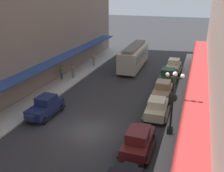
# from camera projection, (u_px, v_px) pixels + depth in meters

# --- Properties ---
(ground_plane) EXTENTS (200.00, 200.00, 0.00)m
(ground_plane) POSITION_uv_depth(u_px,v_px,m) (88.00, 131.00, 20.57)
(ground_plane) COLOR #2D2D30
(sidewalk_left) EXTENTS (3.00, 60.00, 0.15)m
(sidewalk_left) POSITION_uv_depth(u_px,v_px,m) (13.00, 116.00, 22.84)
(sidewalk_left) COLOR #B7B5AD
(sidewalk_left) RESTS_ON ground
(sidewalk_right) EXTENTS (3.00, 60.00, 0.15)m
(sidewalk_right) POSITION_uv_depth(u_px,v_px,m) (182.00, 148.00, 18.24)
(sidewalk_right) COLOR #B7B5AD
(sidewalk_right) RESTS_ON ground
(parked_car_0) EXTENTS (2.17, 4.27, 1.84)m
(parked_car_0) POSITION_uv_depth(u_px,v_px,m) (163.00, 90.00, 26.53)
(parked_car_0) COLOR #997F5B
(parked_car_0) RESTS_ON ground
(parked_car_1) EXTENTS (2.15, 4.26, 1.84)m
(parked_car_1) POSITION_uv_depth(u_px,v_px,m) (168.00, 75.00, 31.20)
(parked_car_1) COLOR #193D23
(parked_car_1) RESTS_ON ground
(parked_car_3) EXTENTS (2.16, 4.27, 1.84)m
(parked_car_3) POSITION_uv_depth(u_px,v_px,m) (138.00, 140.00, 17.60)
(parked_car_3) COLOR #591919
(parked_car_3) RESTS_ON ground
(parked_car_4) EXTENTS (2.25, 4.30, 1.84)m
(parked_car_4) POSITION_uv_depth(u_px,v_px,m) (157.00, 107.00, 22.61)
(parked_car_4) COLOR beige
(parked_car_4) RESTS_ON ground
(parked_car_5) EXTENTS (2.26, 4.30, 1.84)m
(parked_car_5) POSITION_uv_depth(u_px,v_px,m) (173.00, 66.00, 35.12)
(parked_car_5) COLOR beige
(parked_car_5) RESTS_ON ground
(parked_car_6) EXTENTS (2.24, 4.30, 1.84)m
(parked_car_6) POSITION_uv_depth(u_px,v_px,m) (45.00, 106.00, 22.81)
(parked_car_6) COLOR #19234C
(parked_car_6) RESTS_ON ground
(streetcar) EXTENTS (2.76, 9.66, 3.46)m
(streetcar) POSITION_uv_depth(u_px,v_px,m) (134.00, 56.00, 36.44)
(streetcar) COLOR #ADA899
(streetcar) RESTS_ON ground
(lamp_post_with_clock) EXTENTS (1.42, 0.44, 5.16)m
(lamp_post_with_clock) POSITION_uv_depth(u_px,v_px,m) (173.00, 101.00, 18.95)
(lamp_post_with_clock) COLOR black
(lamp_post_with_clock) RESTS_ON sidewalk_right
(fire_hydrant) EXTENTS (0.24, 0.24, 0.82)m
(fire_hydrant) POSITION_uv_depth(u_px,v_px,m) (49.00, 96.00, 26.01)
(fire_hydrant) COLOR #B21E19
(fire_hydrant) RESTS_ON sidewalk_left
(pedestrian_0) EXTENTS (0.36, 0.28, 1.67)m
(pedestrian_0) POSITION_uv_depth(u_px,v_px,m) (187.00, 96.00, 24.84)
(pedestrian_0) COLOR slate
(pedestrian_0) RESTS_ON sidewalk_right
(pedestrian_1) EXTENTS (0.36, 0.28, 1.67)m
(pedestrian_1) POSITION_uv_depth(u_px,v_px,m) (62.00, 73.00, 31.85)
(pedestrian_1) COLOR #2D2D33
(pedestrian_1) RESTS_ON sidewalk_left
(pedestrian_2) EXTENTS (0.36, 0.28, 1.67)m
(pedestrian_2) POSITION_uv_depth(u_px,v_px,m) (73.00, 71.00, 32.40)
(pedestrian_2) COLOR slate
(pedestrian_2) RESTS_ON sidewalk_left
(pedestrian_3) EXTENTS (0.36, 0.24, 1.64)m
(pedestrian_3) POSITION_uv_depth(u_px,v_px,m) (94.00, 60.00, 37.60)
(pedestrian_3) COLOR slate
(pedestrian_3) RESTS_ON sidewalk_left
(pedestrian_4) EXTENTS (0.36, 0.28, 1.67)m
(pedestrian_4) POSITION_uv_depth(u_px,v_px,m) (200.00, 74.00, 31.52)
(pedestrian_4) COLOR slate
(pedestrian_4) RESTS_ON sidewalk_right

